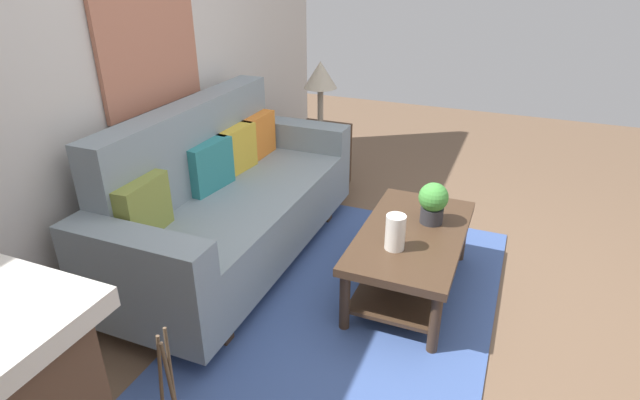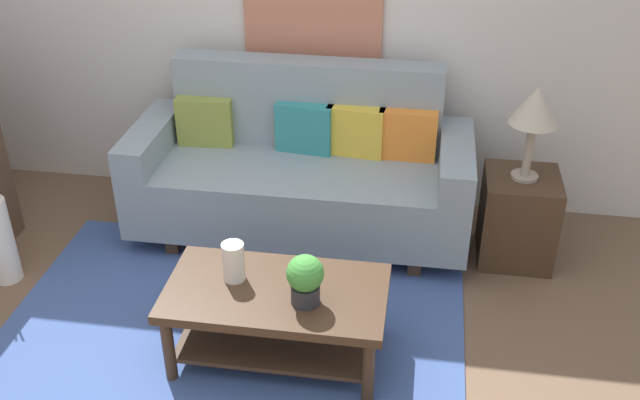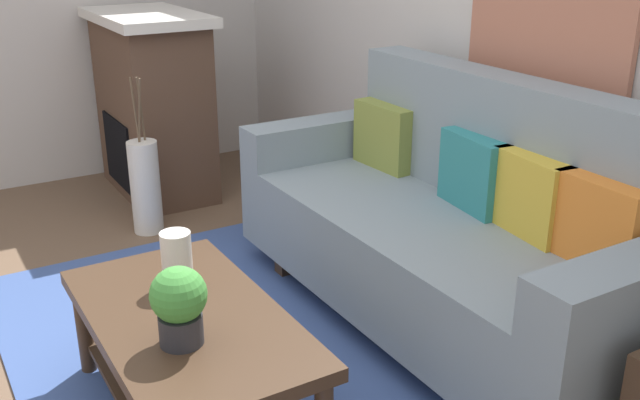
{
  "view_description": "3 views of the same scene",
  "coord_description": "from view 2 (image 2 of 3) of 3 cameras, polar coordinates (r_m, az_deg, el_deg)",
  "views": [
    {
      "loc": [
        -2.37,
        -0.26,
        1.94
      ],
      "look_at": [
        0.31,
        0.83,
        0.52
      ],
      "focal_mm": 28.56,
      "sensor_mm": 36.0,
      "label": 1
    },
    {
      "loc": [
        0.94,
        -2.58,
        2.64
      ],
      "look_at": [
        0.41,
        0.84,
        0.59
      ],
      "focal_mm": 40.96,
      "sensor_mm": 36.0,
      "label": 2
    },
    {
      "loc": [
        2.38,
        -0.49,
        1.68
      ],
      "look_at": [
        0.18,
        0.82,
        0.69
      ],
      "focal_mm": 40.77,
      "sensor_mm": 36.0,
      "label": 3
    }
  ],
  "objects": [
    {
      "name": "ground_plane",
      "position": [
        3.8,
        -8.38,
        -13.72
      ],
      "size": [
        9.26,
        9.26,
        0.0
      ],
      "primitive_type": "plane",
      "color": "brown"
    },
    {
      "name": "wall_back",
      "position": [
        4.83,
        -2.9,
        15.09
      ],
      "size": [
        5.26,
        0.1,
        2.7
      ],
      "primitive_type": "cube",
      "color": "silver",
      "rests_on": "ground_plane"
    },
    {
      "name": "area_rug",
      "position": [
        4.15,
        -6.46,
        -8.94
      ],
      "size": [
        2.5,
        1.62,
        0.01
      ],
      "primitive_type": "cube",
      "color": "#3D5693",
      "rests_on": "ground_plane"
    },
    {
      "name": "couch",
      "position": [
        4.64,
        -1.45,
        2.22
      ],
      "size": [
        2.11,
        0.84,
        1.08
      ],
      "color": "gray",
      "rests_on": "ground_plane"
    },
    {
      "name": "throw_pillow_olive",
      "position": [
        4.79,
        -8.95,
        6.09
      ],
      "size": [
        0.37,
        0.14,
        0.32
      ],
      "primitive_type": "cube",
      "rotation": [
        0.0,
        0.0,
        0.06
      ],
      "color": "olive",
      "rests_on": "couch"
    },
    {
      "name": "throw_pillow_teal",
      "position": [
        4.64,
        -1.22,
        5.66
      ],
      "size": [
        0.37,
        0.16,
        0.32
      ],
      "primitive_type": "cube",
      "rotation": [
        0.0,
        0.0,
        -0.12
      ],
      "color": "teal",
      "rests_on": "couch"
    },
    {
      "name": "throw_pillow_mustard",
      "position": [
        4.6,
        2.8,
        5.39
      ],
      "size": [
        0.37,
        0.16,
        0.32
      ],
      "primitive_type": "cube",
      "rotation": [
        0.0,
        0.0,
        -0.11
      ],
      "color": "gold",
      "rests_on": "couch"
    },
    {
      "name": "throw_pillow_orange",
      "position": [
        4.59,
        6.85,
        5.1
      ],
      "size": [
        0.36,
        0.13,
        0.32
      ],
      "primitive_type": "cube",
      "rotation": [
        0.0,
        0.0,
        -0.02
      ],
      "color": "orange",
      "rests_on": "couch"
    },
    {
      "name": "coffee_table",
      "position": [
        3.7,
        -3.42,
        -8.38
      ],
      "size": [
        1.1,
        0.6,
        0.43
      ],
      "color": "#422D1E",
      "rests_on": "ground_plane"
    },
    {
      "name": "tabletop_vase",
      "position": [
        3.65,
        -6.77,
        -4.81
      ],
      "size": [
        0.11,
        0.11,
        0.21
      ],
      "primitive_type": "cylinder",
      "color": "white",
      "rests_on": "coffee_table"
    },
    {
      "name": "potted_plant_tabletop",
      "position": [
        3.45,
        -1.16,
        -6.15
      ],
      "size": [
        0.18,
        0.18,
        0.26
      ],
      "color": "#2D2D33",
      "rests_on": "coffee_table"
    },
    {
      "name": "side_table",
      "position": [
        4.61,
        15.18,
        -1.34
      ],
      "size": [
        0.44,
        0.44,
        0.56
      ],
      "primitive_type": "cube",
      "color": "#422D1E",
      "rests_on": "ground_plane"
    },
    {
      "name": "table_lamp",
      "position": [
        4.29,
        16.46,
        6.79
      ],
      "size": [
        0.28,
        0.28,
        0.57
      ],
      "color": "gray",
      "rests_on": "side_table"
    }
  ]
}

